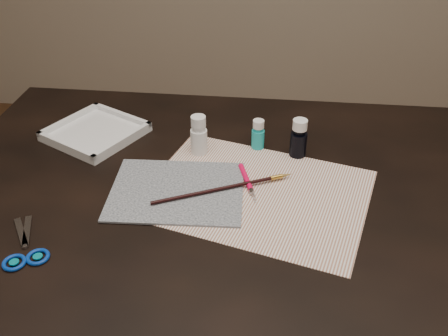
# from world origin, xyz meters

# --- Properties ---
(table) EXTENTS (1.30, 0.90, 0.75)m
(table) POSITION_xyz_m (0.00, 0.00, 0.38)
(table) COLOR black
(table) RESTS_ON ground
(paper) EXTENTS (0.54, 0.47, 0.00)m
(paper) POSITION_xyz_m (0.07, -0.01, 0.75)
(paper) COLOR white
(paper) RESTS_ON table
(canvas) EXTENTS (0.30, 0.24, 0.00)m
(canvas) POSITION_xyz_m (-0.10, -0.03, 0.75)
(canvas) COLOR black
(canvas) RESTS_ON paper
(paint_bottle_white) EXTENTS (0.05, 0.05, 0.10)m
(paint_bottle_white) POSITION_xyz_m (-0.08, 0.13, 0.80)
(paint_bottle_white) COLOR white
(paint_bottle_white) RESTS_ON table
(paint_bottle_cyan) EXTENTS (0.03, 0.03, 0.08)m
(paint_bottle_cyan) POSITION_xyz_m (0.06, 0.17, 0.79)
(paint_bottle_cyan) COLOR #1AACB0
(paint_bottle_cyan) RESTS_ON table
(paint_bottle_navy) EXTENTS (0.05, 0.05, 0.10)m
(paint_bottle_navy) POSITION_xyz_m (0.16, 0.15, 0.80)
(paint_bottle_navy) COLOR black
(paint_bottle_navy) RESTS_ON table
(paintbrush) EXTENTS (0.30, 0.15, 0.01)m
(paintbrush) POSITION_xyz_m (0.00, -0.02, 0.76)
(paintbrush) COLOR black
(paintbrush) RESTS_ON canvas
(craft_knife) EXTENTS (0.06, 0.14, 0.01)m
(craft_knife) POSITION_xyz_m (0.05, 0.01, 0.76)
(craft_knife) COLOR #EC0745
(craft_knife) RESTS_ON paper
(scissors) EXTENTS (0.17, 0.19, 0.01)m
(scissors) POSITION_xyz_m (-0.36, -0.23, 0.75)
(scissors) COLOR silver
(scissors) RESTS_ON table
(palette_tray) EXTENTS (0.28, 0.28, 0.02)m
(palette_tray) POSITION_xyz_m (-0.35, 0.19, 0.76)
(palette_tray) COLOR white
(palette_tray) RESTS_ON table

